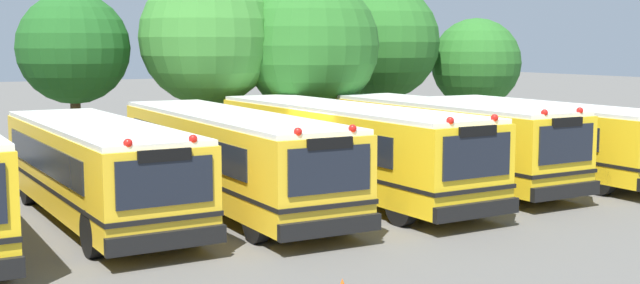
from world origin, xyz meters
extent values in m
plane|color=#595651|center=(0.00, 0.00, 0.00)|extent=(160.00, 160.00, 0.00)
cylinder|color=black|center=(-8.19, -3.89, 0.50)|extent=(0.28, 1.00, 1.00)
cube|color=yellow|center=(-5.39, 0.12, 1.33)|extent=(2.66, 9.74, 1.96)
cube|color=white|center=(-5.39, 0.12, 2.37)|extent=(2.60, 9.55, 0.12)
cube|color=black|center=(-5.27, -4.79, 0.53)|extent=(2.47, 0.22, 0.36)
cube|color=black|center=(-5.27, -4.74, 1.68)|extent=(1.98, 0.11, 0.94)
cube|color=black|center=(-4.18, 0.45, 1.64)|extent=(0.23, 7.55, 0.71)
cube|color=black|center=(-6.63, 0.38, 1.64)|extent=(0.23, 7.55, 0.71)
cube|color=black|center=(-5.39, 0.12, 0.94)|extent=(2.68, 9.84, 0.10)
sphere|color=red|center=(-4.61, -4.56, 2.47)|extent=(0.18, 0.18, 0.18)
sphere|color=red|center=(-5.94, -4.59, 2.47)|extent=(0.18, 0.18, 0.18)
cube|color=black|center=(-5.27, -4.75, 2.21)|extent=(1.09, 0.11, 0.24)
cylinder|color=black|center=(-4.24, -3.30, 0.50)|extent=(0.31, 1.01, 1.00)
cylinder|color=black|center=(-6.37, -3.35, 0.50)|extent=(0.31, 1.01, 1.00)
cylinder|color=black|center=(-4.40, 3.18, 0.50)|extent=(0.31, 1.01, 1.00)
cylinder|color=black|center=(-6.54, 3.13, 0.50)|extent=(0.31, 1.01, 1.00)
cube|color=yellow|center=(-1.85, 0.23, 1.38)|extent=(2.50, 11.10, 2.05)
cube|color=white|center=(-1.85, 0.23, 2.46)|extent=(2.45, 10.88, 0.12)
cube|color=black|center=(-1.91, -5.38, 0.53)|extent=(2.43, 0.18, 0.36)
cube|color=black|center=(-1.90, -5.33, 1.75)|extent=(1.95, 0.08, 0.99)
cube|color=black|center=(-0.63, 0.52, 1.70)|extent=(0.13, 8.64, 0.74)
cube|color=black|center=(-3.06, 0.54, 1.70)|extent=(0.13, 8.64, 0.74)
cube|color=black|center=(-1.85, 0.23, 0.97)|extent=(2.52, 11.21, 0.10)
sphere|color=red|center=(-1.25, -5.16, 2.56)|extent=(0.18, 0.18, 0.18)
sphere|color=red|center=(-2.56, -5.15, 2.56)|extent=(0.18, 0.18, 0.18)
cube|color=black|center=(-1.90, -5.34, 2.30)|extent=(1.07, 0.09, 0.24)
cylinder|color=black|center=(-0.84, -3.92, 0.50)|extent=(0.29, 1.00, 1.00)
cylinder|color=black|center=(-2.94, -3.90, 0.50)|extent=(0.29, 1.00, 1.00)
cylinder|color=black|center=(-0.76, 3.96, 0.50)|extent=(0.29, 1.00, 1.00)
cylinder|color=black|center=(-2.86, 3.98, 0.50)|extent=(0.29, 1.00, 1.00)
cube|color=yellow|center=(1.77, 0.22, 1.41)|extent=(2.77, 11.42, 2.12)
cube|color=white|center=(1.77, 0.22, 2.53)|extent=(2.71, 11.19, 0.12)
cube|color=black|center=(1.93, -5.53, 0.53)|extent=(2.51, 0.23, 0.36)
cube|color=black|center=(1.93, -5.48, 1.79)|extent=(2.01, 0.12, 1.02)
cube|color=black|center=(3.01, 0.55, 1.75)|extent=(0.28, 8.86, 0.76)
cube|color=black|center=(0.52, 0.48, 1.75)|extent=(0.28, 8.86, 0.76)
cube|color=black|center=(1.77, 0.22, 0.99)|extent=(2.79, 11.54, 0.10)
sphere|color=red|center=(2.60, -5.29, 2.63)|extent=(0.18, 0.18, 0.18)
sphere|color=red|center=(1.25, -5.33, 2.63)|extent=(0.18, 0.18, 0.18)
cube|color=black|center=(1.93, -5.49, 2.37)|extent=(1.11, 0.11, 0.24)
cylinder|color=black|center=(2.98, -4.03, 0.50)|extent=(0.31, 1.01, 1.00)
cylinder|color=black|center=(0.81, -4.09, 0.50)|extent=(0.31, 1.01, 1.00)
cylinder|color=black|center=(2.75, 4.13, 0.50)|extent=(0.31, 1.01, 1.00)
cylinder|color=black|center=(0.58, 4.07, 0.50)|extent=(0.31, 1.01, 1.00)
cube|color=yellow|center=(5.49, 0.17, 1.40)|extent=(2.50, 9.81, 2.09)
cube|color=white|center=(5.49, 0.17, 2.50)|extent=(2.45, 9.61, 0.12)
cube|color=black|center=(5.56, -4.79, 0.53)|extent=(2.41, 0.20, 0.36)
cube|color=black|center=(5.56, -4.74, 1.77)|extent=(1.93, 0.09, 1.00)
cube|color=black|center=(6.68, 0.48, 1.73)|extent=(0.15, 7.63, 0.75)
cube|color=black|center=(4.29, 0.45, 1.73)|extent=(0.15, 7.63, 0.75)
cube|color=black|center=(5.49, 0.17, 0.98)|extent=(2.53, 9.91, 0.10)
sphere|color=red|center=(6.21, -4.56, 2.60)|extent=(0.18, 0.18, 0.18)
sphere|color=red|center=(4.91, -4.58, 2.60)|extent=(0.18, 0.18, 0.18)
cube|color=black|center=(5.56, -4.75, 2.34)|extent=(1.06, 0.10, 0.24)
cylinder|color=black|center=(6.58, -3.31, 0.50)|extent=(0.29, 1.00, 1.00)
cylinder|color=black|center=(4.50, -3.34, 0.50)|extent=(0.29, 1.00, 1.00)
cylinder|color=black|center=(6.48, 3.27, 0.50)|extent=(0.29, 1.00, 1.00)
cylinder|color=black|center=(4.40, 3.24, 0.50)|extent=(0.29, 1.00, 1.00)
cube|color=yellow|center=(9.27, -0.14, 1.31)|extent=(2.59, 9.93, 1.92)
cube|color=white|center=(9.27, -0.14, 2.33)|extent=(2.54, 9.74, 0.12)
cube|color=black|center=(10.53, 0.14, 1.62)|extent=(0.14, 7.73, 0.69)
cube|color=black|center=(8.02, 0.17, 1.62)|extent=(0.14, 7.73, 0.69)
cube|color=black|center=(9.27, -0.14, 0.93)|extent=(2.62, 10.03, 0.10)
cylinder|color=black|center=(8.14, -3.68, 0.50)|extent=(0.29, 1.00, 1.00)
cylinder|color=black|center=(10.41, 3.00, 0.50)|extent=(0.29, 1.00, 1.00)
cylinder|color=black|center=(8.22, 3.02, 0.50)|extent=(0.29, 1.00, 1.00)
cylinder|color=#4C3823|center=(-3.85, 9.17, 1.37)|extent=(0.36, 0.36, 2.75)
sphere|color=#1E561E|center=(-3.85, 9.17, 4.21)|extent=(3.91, 3.91, 3.91)
sphere|color=#1E561E|center=(-4.32, 8.89, 4.04)|extent=(2.46, 2.46, 2.46)
cylinder|color=#4C3823|center=(0.60, 7.76, 1.37)|extent=(0.36, 0.36, 2.74)
sphere|color=#387A2D|center=(0.60, 7.76, 4.59)|extent=(4.93, 4.93, 4.93)
sphere|color=#387A2D|center=(0.56, 7.63, 4.61)|extent=(3.20, 3.20, 3.20)
cylinder|color=#4C3823|center=(4.16, 6.56, 1.20)|extent=(0.30, 0.30, 2.39)
sphere|color=#286623|center=(4.16, 6.56, 4.30)|extent=(5.10, 5.10, 5.10)
sphere|color=#286623|center=(4.73, 6.93, 4.53)|extent=(2.92, 2.92, 2.92)
cylinder|color=#4C3823|center=(9.20, 9.32, 1.29)|extent=(0.47, 0.47, 2.59)
sphere|color=#286623|center=(9.20, 9.32, 4.45)|extent=(4.95, 4.95, 4.95)
sphere|color=#286623|center=(9.16, 8.95, 4.43)|extent=(2.78, 2.78, 2.78)
cylinder|color=#4C3823|center=(13.66, 8.43, 1.01)|extent=(0.31, 0.31, 2.01)
sphere|color=#286623|center=(13.66, 8.43, 3.51)|extent=(4.01, 4.01, 4.01)
sphere|color=#286623|center=(14.42, 8.82, 3.29)|extent=(2.78, 2.78, 2.78)
camera|label=1|loc=(-10.24, -19.68, 4.35)|focal=45.21mm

